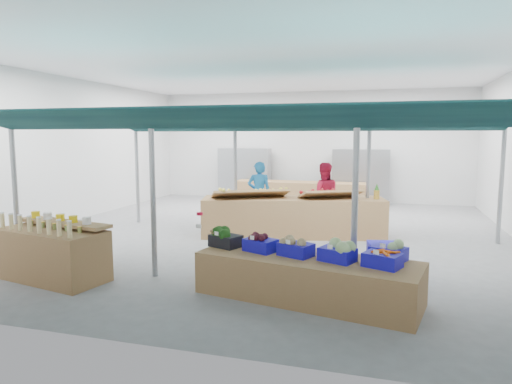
% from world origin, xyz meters
% --- Properties ---
extents(floor, '(13.00, 13.00, 0.00)m').
position_xyz_m(floor, '(0.00, 0.00, 0.00)').
color(floor, slate).
rests_on(floor, ground).
extents(hall, '(13.00, 13.00, 13.00)m').
position_xyz_m(hall, '(0.00, 1.44, 2.65)').
color(hall, silver).
rests_on(hall, ground).
extents(pole_grid, '(10.00, 4.60, 3.00)m').
position_xyz_m(pole_grid, '(0.75, -1.75, 1.81)').
color(pole_grid, gray).
rests_on(pole_grid, floor).
extents(awnings, '(9.50, 7.08, 0.30)m').
position_xyz_m(awnings, '(0.75, -1.75, 2.78)').
color(awnings, '#0B262F').
rests_on(awnings, pole_grid).
extents(back_shelving_left, '(2.00, 0.50, 2.00)m').
position_xyz_m(back_shelving_left, '(-2.50, 6.00, 1.00)').
color(back_shelving_left, '#B23F33').
rests_on(back_shelving_left, floor).
extents(back_shelving_right, '(2.00, 0.50, 2.00)m').
position_xyz_m(back_shelving_right, '(2.00, 6.00, 1.00)').
color(back_shelving_right, '#B23F33').
rests_on(back_shelving_right, floor).
extents(bottle_shelf, '(2.14, 1.52, 1.17)m').
position_xyz_m(bottle_shelf, '(-2.62, -4.64, 0.48)').
color(bottle_shelf, olive).
rests_on(bottle_shelf, floor).
extents(veg_counter, '(3.56, 1.78, 0.66)m').
position_xyz_m(veg_counter, '(1.83, -4.38, 0.33)').
color(veg_counter, olive).
rests_on(veg_counter, floor).
extents(fruit_counter, '(4.63, 2.14, 0.97)m').
position_xyz_m(fruit_counter, '(0.72, -0.05, 0.48)').
color(fruit_counter, olive).
rests_on(fruit_counter, floor).
extents(far_counter, '(4.73, 0.95, 0.85)m').
position_xyz_m(far_counter, '(-0.11, 5.10, 0.43)').
color(far_counter, olive).
rests_on(far_counter, floor).
extents(crate_stack, '(0.62, 0.49, 0.66)m').
position_xyz_m(crate_stack, '(2.96, -3.06, 0.33)').
color(crate_stack, '#1510B0').
rests_on(crate_stack, floor).
extents(vendor_left, '(0.74, 0.58, 1.80)m').
position_xyz_m(vendor_left, '(-0.48, 1.05, 0.90)').
color(vendor_left, '#1967A5').
rests_on(vendor_left, floor).
extents(vendor_right, '(1.02, 0.88, 1.80)m').
position_xyz_m(vendor_right, '(1.32, 1.05, 0.90)').
color(vendor_right, '#B81637').
rests_on(vendor_right, floor).
extents(crate_broccoli, '(0.60, 0.52, 0.35)m').
position_xyz_m(crate_broccoli, '(0.40, -4.10, 0.82)').
color(crate_broccoli, black).
rests_on(crate_broccoli, veg_counter).
extents(crate_beets, '(0.60, 0.52, 0.29)m').
position_xyz_m(crate_beets, '(1.04, -4.22, 0.79)').
color(crate_beets, '#1510B0').
rests_on(crate_beets, veg_counter).
extents(crate_celeriac, '(0.60, 0.52, 0.31)m').
position_xyz_m(crate_celeriac, '(1.65, -4.35, 0.81)').
color(crate_celeriac, '#1510B0').
rests_on(crate_celeriac, veg_counter).
extents(crate_cabbage, '(0.60, 0.52, 0.35)m').
position_xyz_m(crate_cabbage, '(2.30, -4.48, 0.82)').
color(crate_cabbage, '#1510B0').
rests_on(crate_cabbage, veg_counter).
extents(crate_carrots, '(0.60, 0.52, 0.29)m').
position_xyz_m(crate_carrots, '(2.94, -4.60, 0.77)').
color(crate_carrots, '#1510B0').
rests_on(crate_carrots, veg_counter).
extents(sparrow, '(0.12, 0.09, 0.11)m').
position_xyz_m(sparrow, '(0.22, -4.18, 0.91)').
color(sparrow, brown).
rests_on(sparrow, crate_broccoli).
extents(pole_ribbon, '(0.12, 0.12, 0.28)m').
position_xyz_m(pole_ribbon, '(-0.30, -3.58, 1.08)').
color(pole_ribbon, red).
rests_on(pole_ribbon, pole_grid).
extents(apple_heap_yellow, '(2.01, 1.51, 0.27)m').
position_xyz_m(apple_heap_yellow, '(-0.30, -0.42, 1.13)').
color(apple_heap_yellow, '#997247').
rests_on(apple_heap_yellow, fruit_counter).
extents(apple_heap_red, '(1.65, 1.33, 0.27)m').
position_xyz_m(apple_heap_red, '(1.63, 0.07, 1.13)').
color(apple_heap_red, '#997247').
rests_on(apple_heap_red, fruit_counter).
extents(pineapple, '(0.14, 0.14, 0.39)m').
position_xyz_m(pineapple, '(2.72, 0.34, 1.15)').
color(pineapple, '#8C6019').
rests_on(pineapple, fruit_counter).
extents(crate_extra, '(0.60, 0.52, 0.32)m').
position_xyz_m(crate_extra, '(3.03, -4.19, 0.81)').
color(crate_extra, '#1510B0').
rests_on(crate_extra, veg_counter).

